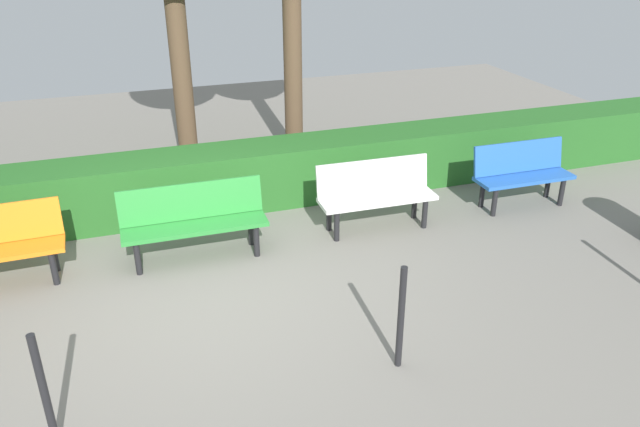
{
  "coord_description": "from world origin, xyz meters",
  "views": [
    {
      "loc": [
        0.72,
        5.54,
        3.57
      ],
      "look_at": [
        -1.32,
        -0.44,
        0.55
      ],
      "focal_mm": 34.72,
      "sensor_mm": 36.0,
      "label": 1
    }
  ],
  "objects": [
    {
      "name": "ground_plane",
      "position": [
        0.0,
        0.0,
        0.0
      ],
      "size": [
        18.06,
        18.06,
        0.0
      ],
      "primitive_type": "plane",
      "color": "gray"
    },
    {
      "name": "bench_white",
      "position": [
        -2.23,
        -0.95,
        0.48
      ],
      "size": [
        1.49,
        0.49,
        0.86
      ],
      "rotation": [
        0.0,
        0.0,
        -0.02
      ],
      "color": "white",
      "rests_on": "ground_plane"
    },
    {
      "name": "railing_post_mid",
      "position": [
        -1.34,
        1.63,
        0.5
      ],
      "size": [
        0.06,
        0.06,
        1.0
      ],
      "primitive_type": "cylinder",
      "color": "black",
      "rests_on": "ground_plane"
    },
    {
      "name": "bench_green",
      "position": [
        0.05,
        -0.92,
        0.48
      ],
      "size": [
        1.64,
        0.47,
        0.86
      ],
      "rotation": [
        0.0,
        0.0,
        -0.01
      ],
      "color": "#2D8C38",
      "rests_on": "ground_plane"
    },
    {
      "name": "hedge_row",
      "position": [
        -0.99,
        -2.16,
        0.41
      ],
      "size": [
        14.06,
        0.76,
        0.81
      ],
      "primitive_type": "cube",
      "color": "#266023",
      "rests_on": "ground_plane"
    },
    {
      "name": "railing_post_far",
      "position": [
        1.49,
        1.63,
        0.5
      ],
      "size": [
        0.06,
        0.06,
        1.0
      ],
      "primitive_type": "cylinder",
      "color": "black",
      "rests_on": "ground_plane"
    },
    {
      "name": "bench_blue",
      "position": [
        -4.38,
        -0.95,
        0.48
      ],
      "size": [
        1.36,
        0.48,
        0.86
      ],
      "rotation": [
        0.0,
        0.0,
        -0.01
      ],
      "color": "blue",
      "rests_on": "ground_plane"
    }
  ]
}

